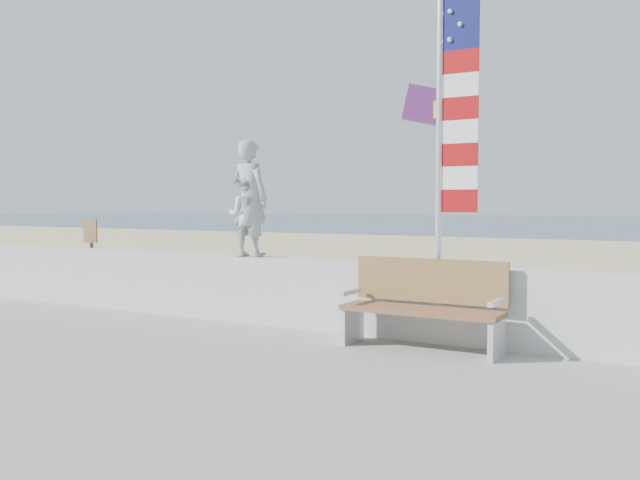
# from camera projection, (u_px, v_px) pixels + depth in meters

# --- Properties ---
(ground) EXTENTS (220.00, 220.00, 0.00)m
(ground) POSITION_uv_depth(u_px,v_px,m) (218.00, 375.00, 7.11)
(ground) COLOR #314A63
(ground) RESTS_ON ground
(sand) EXTENTS (90.00, 40.00, 0.08)m
(sand) POSITION_uv_depth(u_px,v_px,m) (476.00, 284.00, 14.89)
(sand) COLOR #C9BB86
(sand) RESTS_ON ground
(seawall) EXTENTS (30.00, 0.35, 0.90)m
(seawall) POSITION_uv_depth(u_px,v_px,m) (314.00, 294.00, 8.81)
(seawall) COLOR beige
(seawall) RESTS_ON boardwalk
(adult) EXTENTS (0.62, 0.44, 1.60)m
(adult) POSITION_uv_depth(u_px,v_px,m) (249.00, 198.00, 9.26)
(adult) COLOR #9FA0A5
(adult) RESTS_ON seawall
(child) EXTENTS (0.64, 0.56, 1.12)m
(child) POSITION_uv_depth(u_px,v_px,m) (247.00, 216.00, 9.30)
(child) COLOR silver
(child) RESTS_ON seawall
(bench) EXTENTS (1.80, 0.57, 1.00)m
(bench) POSITION_uv_depth(u_px,v_px,m) (424.00, 303.00, 7.57)
(bench) COLOR brown
(bench) RESTS_ON boardwalk
(flag) EXTENTS (0.50, 0.08, 3.50)m
(flag) POSITION_uv_depth(u_px,v_px,m) (450.00, 100.00, 7.78)
(flag) COLOR white
(flag) RESTS_ON seawall
(parafoil_kite) EXTENTS (1.05, 0.62, 0.71)m
(parafoil_kite) POSITION_uv_depth(u_px,v_px,m) (437.00, 108.00, 10.28)
(parafoil_kite) COLOR red
(parafoil_kite) RESTS_ON ground
(sign) EXTENTS (0.32, 0.07, 1.46)m
(sign) POSITION_uv_depth(u_px,v_px,m) (91.00, 253.00, 12.00)
(sign) COLOR brown
(sign) RESTS_ON sand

